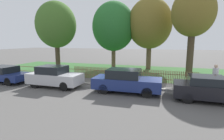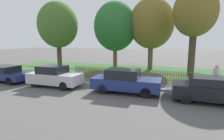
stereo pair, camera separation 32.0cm
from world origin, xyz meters
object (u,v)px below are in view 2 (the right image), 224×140
object	(u,v)px
parked_car_red_compact	(208,89)
pedestrian_near_fence	(216,76)
tree_far_left	(195,13)
parked_car_silver_hatchback	(6,73)
tree_mid_park	(151,24)
tree_nearest_kerb	(58,25)
parked_car_black_saloon	(55,76)
tree_behind_motorcycle	(115,27)
covered_motorcycle	(128,75)
parked_car_navy_estate	(125,81)

from	to	relation	value
parked_car_red_compact	pedestrian_near_fence	bearing A→B (deg)	71.60
tree_far_left	parked_car_red_compact	bearing A→B (deg)	-88.00
parked_car_silver_hatchback	tree_mid_park	world-z (taller)	tree_mid_park
parked_car_red_compact	tree_nearest_kerb	size ratio (longest dim) A/B	0.50
parked_car_black_saloon	pedestrian_near_fence	world-z (taller)	pedestrian_near_fence
tree_nearest_kerb	tree_behind_motorcycle	xyz separation A→B (m)	(5.46, 3.58, -0.03)
parked_car_black_saloon	tree_behind_motorcycle	size ratio (longest dim) A/B	0.50
tree_mid_park	pedestrian_near_fence	size ratio (longest dim) A/B	4.59
parked_car_black_saloon	parked_car_silver_hatchback	bearing A→B (deg)	179.34
covered_motorcycle	tree_behind_motorcycle	xyz separation A→B (m)	(-3.39, 7.17, 4.33)
parked_car_navy_estate	tree_mid_park	bearing A→B (deg)	86.58
tree_mid_park	tree_far_left	distance (m)	5.26
tree_behind_motorcycle	tree_mid_park	xyz separation A→B (m)	(4.18, 0.55, 0.27)
parked_car_red_compact	tree_nearest_kerb	xyz separation A→B (m)	(-14.01, 6.28, 4.31)
tree_nearest_kerb	tree_far_left	bearing A→B (deg)	3.78
parked_car_black_saloon	tree_mid_park	size ratio (longest dim) A/B	0.48
parked_car_black_saloon	tree_behind_motorcycle	bearing A→B (deg)	81.46
parked_car_navy_estate	pedestrian_near_fence	xyz separation A→B (m)	(5.58, 2.19, 0.24)
tree_mid_park	parked_car_black_saloon	bearing A→B (deg)	-118.73
parked_car_navy_estate	tree_mid_park	world-z (taller)	tree_mid_park
parked_car_navy_estate	covered_motorcycle	size ratio (longest dim) A/B	2.07
parked_car_black_saloon	covered_motorcycle	distance (m)	5.56
parked_car_navy_estate	tree_far_left	xyz separation A→B (m)	(4.49, 6.93, 5.01)
tree_nearest_kerb	tree_behind_motorcycle	world-z (taller)	tree_behind_motorcycle
tree_behind_motorcycle	tree_mid_park	bearing A→B (deg)	7.47
tree_far_left	tree_behind_motorcycle	bearing A→B (deg)	162.14
tree_mid_park	tree_far_left	xyz separation A→B (m)	(4.12, -3.22, 0.51)
parked_car_black_saloon	pedestrian_near_fence	xyz separation A→B (m)	(10.89, 2.39, 0.24)
parked_car_red_compact	tree_far_left	bearing A→B (deg)	92.61
tree_far_left	covered_motorcycle	bearing A→B (deg)	-137.55
covered_motorcycle	tree_mid_park	world-z (taller)	tree_mid_park
tree_mid_park	pedestrian_near_fence	bearing A→B (deg)	-56.78
parked_car_navy_estate	tree_far_left	world-z (taller)	tree_far_left
parked_car_navy_estate	parked_car_red_compact	distance (m)	4.75
pedestrian_near_fence	covered_motorcycle	bearing A→B (deg)	137.80
parked_car_red_compact	tree_mid_park	xyz separation A→B (m)	(-4.37, 10.41, 4.56)
parked_car_black_saloon	parked_car_navy_estate	distance (m)	5.31
tree_behind_motorcycle	parked_car_red_compact	bearing A→B (deg)	-49.07
parked_car_black_saloon	tree_behind_motorcycle	world-z (taller)	tree_behind_motorcycle
parked_car_red_compact	parked_car_black_saloon	bearing A→B (deg)	-179.71
parked_car_red_compact	tree_behind_motorcycle	size ratio (longest dim) A/B	0.48
tree_nearest_kerb	parked_car_black_saloon	bearing A→B (deg)	-57.56
parked_car_silver_hatchback	tree_far_left	bearing A→B (deg)	27.80
tree_mid_park	covered_motorcycle	bearing A→B (deg)	-95.83
parked_car_black_saloon	tree_far_left	distance (m)	13.12
tree_behind_motorcycle	tree_far_left	bearing A→B (deg)	-17.86
pedestrian_near_fence	parked_car_navy_estate	bearing A→B (deg)	161.56
parked_car_silver_hatchback	tree_behind_motorcycle	size ratio (longest dim) A/B	0.54
parked_car_silver_hatchback	tree_behind_motorcycle	distance (m)	12.39
parked_car_black_saloon	tree_far_left	xyz separation A→B (m)	(9.80, 7.13, 5.01)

